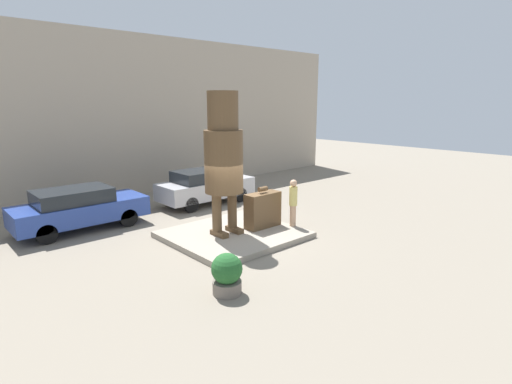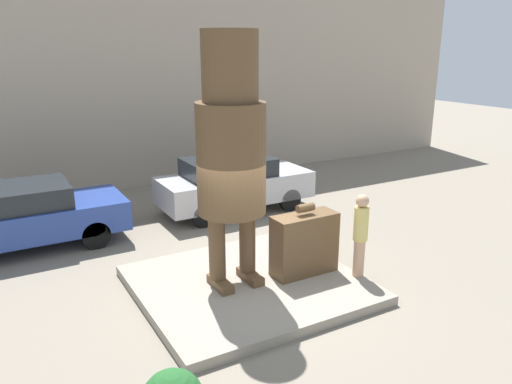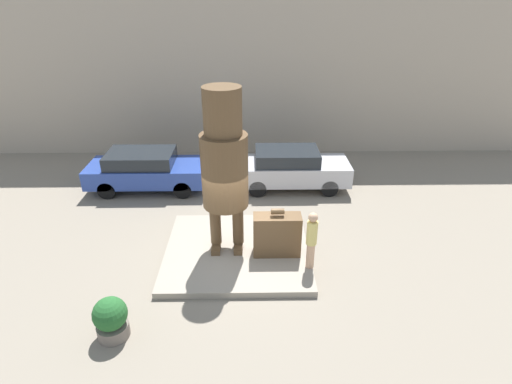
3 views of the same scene
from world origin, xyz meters
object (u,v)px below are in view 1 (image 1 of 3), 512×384
Objects in this scene: giant_suitcase at (263,210)px; tourist at (293,201)px; planter_pot at (227,274)px; statue_figure at (224,153)px; parked_car_silver at (205,186)px; parked_car_blue at (79,208)px.

giant_suitcase is 0.86× the size of tourist.
giant_suitcase reaches higher than planter_pot.
statue_figure is 1.08× the size of parked_car_silver.
planter_pot is at bearing -143.54° from giant_suitcase.
giant_suitcase is 1.43× the size of planter_pot.
parked_car_blue is (-5.45, 5.16, -0.29)m from tourist.
parked_car_silver is at bearing 62.52° from statue_figure.
statue_figure is at bearing -117.48° from parked_car_silver.
parked_car_blue is 4.43× the size of planter_pot.
parked_car_silver is at bearing 90.44° from tourist.
planter_pot is at bearing -121.83° from parked_car_silver.
giant_suitcase is at bearing -44.52° from parked_car_blue.
statue_figure is 4.55m from planter_pot.
parked_car_silver is 8.63m from planter_pot.
tourist is at bearing -89.56° from parked_car_silver.
statue_figure is at bearing 52.85° from planter_pot.
tourist is at bearing -23.41° from statue_figure.
planter_pot is at bearing -127.15° from statue_figure.
statue_figure reaches higher than planter_pot.
statue_figure reaches higher than parked_car_silver.
parked_car_blue is (-4.60, 4.53, 0.00)m from giant_suitcase.
tourist is 5.20m from parked_car_silver.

